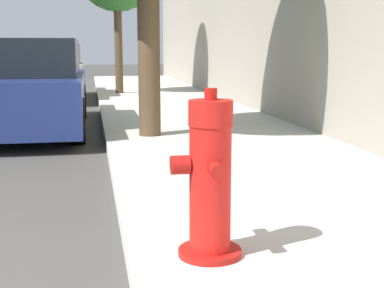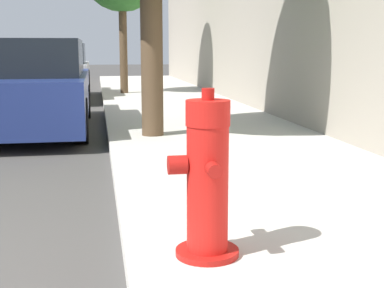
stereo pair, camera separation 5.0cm
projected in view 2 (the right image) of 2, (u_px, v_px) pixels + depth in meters
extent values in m
cylinder|color=#A91511|center=(207.00, 252.00, 3.01)|extent=(0.36, 0.36, 0.04)
cylinder|color=red|center=(208.00, 189.00, 2.95)|extent=(0.23, 0.23, 0.70)
cylinder|color=red|center=(208.00, 113.00, 2.87)|extent=(0.24, 0.24, 0.14)
cylinder|color=#A91511|center=(208.00, 94.00, 2.85)|extent=(0.07, 0.07, 0.06)
cylinder|color=#A91511|center=(214.00, 170.00, 2.77)|extent=(0.08, 0.09, 0.08)
cylinder|color=#A91511|center=(202.00, 158.00, 3.08)|extent=(0.08, 0.09, 0.08)
cylinder|color=#A91511|center=(177.00, 165.00, 2.89)|extent=(0.10, 0.10, 0.10)
cube|color=navy|center=(28.00, 97.00, 8.36)|extent=(1.83, 4.33, 0.71)
cube|color=black|center=(24.00, 57.00, 8.08)|extent=(1.68, 2.38, 0.53)
cylinder|color=black|center=(85.00, 102.00, 9.84)|extent=(0.20, 0.63, 0.63)
cylinder|color=black|center=(81.00, 121.00, 7.25)|extent=(0.20, 0.63, 0.63)
cube|color=#B7B7BC|center=(53.00, 78.00, 13.36)|extent=(1.75, 3.85, 0.72)
cube|color=black|center=(51.00, 53.00, 13.11)|extent=(1.61, 2.12, 0.48)
cylinder|color=black|center=(26.00, 83.00, 14.42)|extent=(0.20, 0.70, 0.70)
cylinder|color=black|center=(86.00, 82.00, 14.69)|extent=(0.20, 0.70, 0.70)
cylinder|color=black|center=(13.00, 90.00, 12.10)|extent=(0.20, 0.70, 0.70)
cylinder|color=black|center=(84.00, 89.00, 12.38)|extent=(0.20, 0.70, 0.70)
cylinder|color=brown|center=(152.00, 49.00, 6.96)|extent=(0.29, 0.29, 2.27)
cylinder|color=brown|center=(123.00, 46.00, 13.62)|extent=(0.20, 0.20, 2.41)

